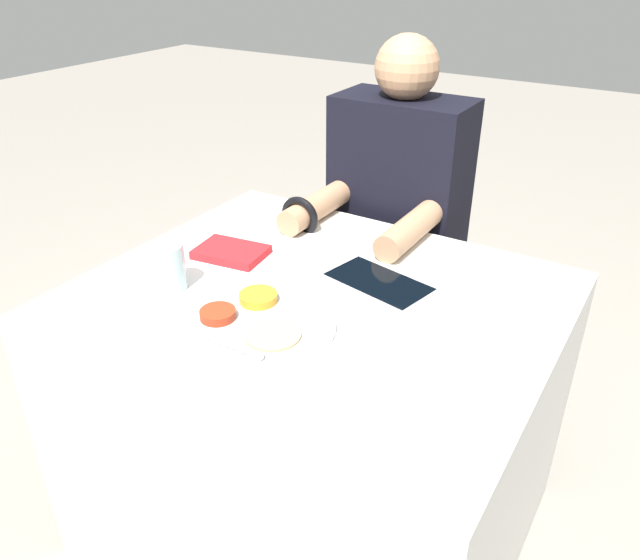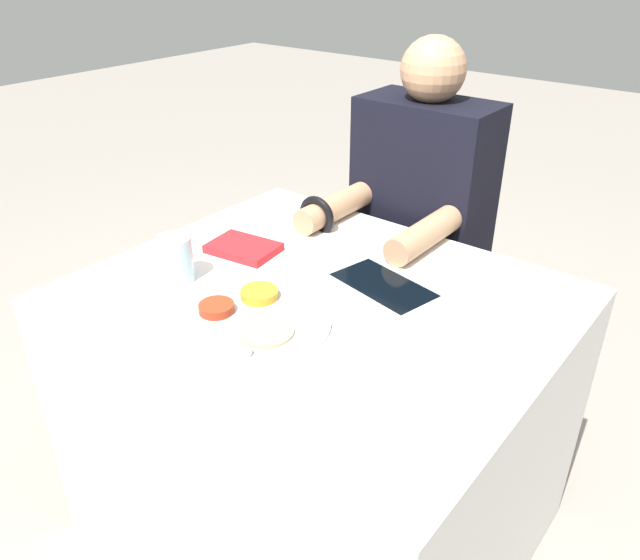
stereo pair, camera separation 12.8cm
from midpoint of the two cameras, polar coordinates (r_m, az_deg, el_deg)
ground_plane at (r=1.81m, az=2.04°, el=-21.08°), size 12.00×12.00×0.00m
dining_table at (r=1.55m, az=2.27°, el=-12.71°), size 1.00×0.85×0.71m
thali_tray at (r=1.25m, az=-3.58°, el=-3.65°), size 0.32×0.32×0.03m
red_notebook at (r=1.53m, az=-4.64°, el=2.83°), size 0.18×0.14×0.02m
tablet_device at (r=1.38m, az=8.46°, el=-0.66°), size 0.27×0.19×0.01m
person_diner at (r=1.88m, az=10.69°, el=2.06°), size 0.38×0.47×1.17m
drinking_glass at (r=1.40m, az=-10.51°, el=1.84°), size 0.08×0.08×0.10m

